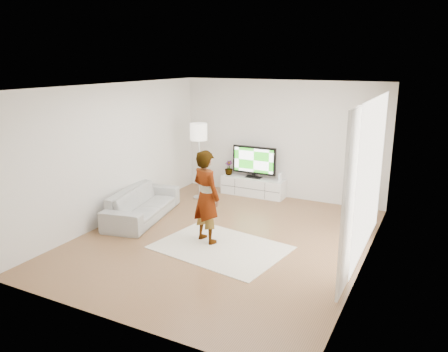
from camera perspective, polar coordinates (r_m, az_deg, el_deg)
The scene contains 17 objects.
floor at distance 8.24m, azimuth -0.03°, elevation -8.22°, with size 6.00×6.00×0.00m, color #905F41.
ceiling at distance 7.59m, azimuth -0.03°, elevation 11.62°, with size 6.00×6.00×0.00m, color white.
wall_left at distance 9.18m, azimuth -14.09°, elevation 2.92°, with size 0.02×6.00×2.80m, color silver.
wall_right at distance 7.06m, azimuth 18.37°, elevation -0.95°, with size 0.02×6.00×2.80m, color silver.
wall_back at distance 10.50m, azimuth 7.46°, elevation 4.72°, with size 5.00×0.02×2.80m, color silver.
wall_front at distance 5.41m, azimuth -14.70°, elevation -5.44°, with size 5.00×0.02×2.80m, color silver.
window at distance 7.33m, azimuth 18.62°, elevation 0.02°, with size 0.01×2.60×2.50m, color white.
curtain_near at distance 6.14m, azimuth 15.92°, elevation -3.58°, with size 0.04×0.70×2.60m, color white.
curtain_far at distance 8.62m, azimuth 19.39°, elevation 1.42°, with size 0.04×0.70×2.60m, color white.
media_console at distance 10.76m, azimuth 3.84°, elevation -1.37°, with size 1.58×0.45×0.45m.
television at distance 10.63m, azimuth 3.95°, elevation 1.99°, with size 1.11×0.22×0.77m.
game_console at distance 10.44m, azimuth 7.36°, elevation -0.12°, with size 0.06×0.16×0.21m.
potted_plant at distance 10.93m, azimuth 0.63°, elevation 1.09°, with size 0.20×0.20×0.36m, color #3F7238.
rug at distance 7.88m, azimuth -0.46°, elevation -9.30°, with size 2.22×1.60×0.01m, color beige.
player at distance 7.85m, azimuth -2.35°, elevation -2.70°, with size 0.62×0.41×1.71m, color #334772.
sofa at distance 9.34m, azimuth -10.59°, elevation -3.58°, with size 2.15×0.84×0.63m, color #A7A8A3.
floor_lamp at distance 10.28m, azimuth -3.33°, elevation 5.35°, with size 0.40×0.40×1.81m.
Camera 1 is at (3.44, -6.75, 3.24)m, focal length 35.00 mm.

